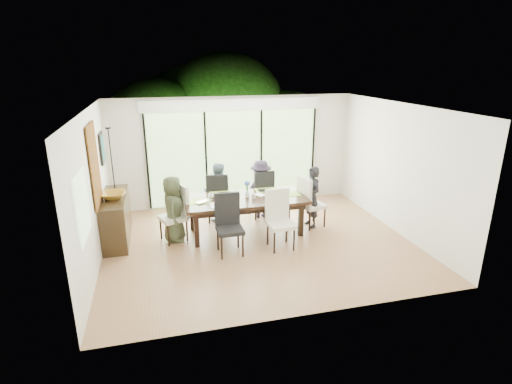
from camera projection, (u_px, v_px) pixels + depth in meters
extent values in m
cube|color=brown|center=(259.00, 243.00, 8.05)|extent=(6.00, 5.00, 0.01)
cube|color=white|center=(259.00, 107.00, 7.21)|extent=(6.00, 5.00, 0.01)
cube|color=silver|center=(234.00, 151.00, 9.94)|extent=(6.00, 0.02, 2.70)
cube|color=beige|center=(307.00, 230.00, 5.32)|extent=(6.00, 0.02, 2.70)
cube|color=beige|center=(92.00, 191.00, 6.92)|extent=(0.02, 5.00, 2.70)
cube|color=silver|center=(398.00, 169.00, 8.34)|extent=(0.02, 5.00, 2.70)
cube|color=#598C3F|center=(234.00, 158.00, 9.95)|extent=(4.20, 0.02, 2.30)
cube|color=white|center=(233.00, 105.00, 9.53)|extent=(4.40, 0.06, 0.28)
cube|color=black|center=(147.00, 163.00, 9.45)|extent=(0.05, 0.04, 2.30)
cube|color=black|center=(206.00, 159.00, 9.78)|extent=(0.05, 0.04, 2.30)
cube|color=black|center=(261.00, 156.00, 10.10)|extent=(0.05, 0.04, 2.30)
cube|color=black|center=(313.00, 153.00, 10.43)|extent=(0.05, 0.04, 2.30)
cube|color=#8CAD7F|center=(82.00, 205.00, 5.78)|extent=(0.02, 0.90, 1.00)
cube|color=#533123|center=(228.00, 194.00, 11.20)|extent=(6.00, 1.80, 0.10)
cube|color=brown|center=(223.00, 166.00, 11.74)|extent=(6.00, 0.08, 0.06)
sphere|color=#14380F|center=(157.00, 133.00, 11.96)|extent=(3.20, 3.20, 3.20)
sphere|color=#14380F|center=(226.00, 116.00, 12.92)|extent=(4.00, 4.00, 4.00)
sphere|color=#14380F|center=(286.00, 134.00, 12.78)|extent=(2.80, 2.80, 2.80)
sphere|color=#14380F|center=(193.00, 120.00, 13.39)|extent=(3.60, 3.60, 3.60)
cube|color=black|center=(245.00, 199.00, 8.29)|extent=(2.52, 1.15, 0.06)
cube|color=black|center=(245.00, 203.00, 8.32)|extent=(2.31, 0.94, 0.10)
cube|color=black|center=(197.00, 230.00, 7.77)|extent=(0.09, 0.09, 0.72)
cube|color=black|center=(301.00, 219.00, 8.28)|extent=(0.09, 0.09, 0.72)
cube|color=black|center=(192.00, 214.00, 8.56)|extent=(0.09, 0.09, 0.72)
cube|color=black|center=(288.00, 206.00, 9.07)|extent=(0.09, 0.09, 0.72)
imported|color=#3B432D|center=(173.00, 209.00, 7.97)|extent=(0.49, 0.69, 1.35)
imported|color=black|center=(312.00, 197.00, 8.67)|extent=(0.48, 0.68, 1.35)
imported|color=slate|center=(218.00, 192.00, 8.98)|extent=(0.69, 0.50, 1.35)
imported|color=#241C2B|center=(261.00, 189.00, 9.21)|extent=(0.66, 0.44, 1.35)
cube|color=#A0C145|center=(200.00, 201.00, 8.06)|extent=(0.46, 0.34, 0.01)
cube|color=#80AC3D|center=(289.00, 194.00, 8.51)|extent=(0.46, 0.34, 0.01)
cube|color=#A5B942|center=(221.00, 193.00, 8.55)|extent=(0.46, 0.34, 0.01)
cube|color=#9CBB43|center=(266.00, 190.00, 8.78)|extent=(0.46, 0.34, 0.01)
cube|color=white|center=(222.00, 205.00, 7.88)|extent=(0.46, 0.34, 0.01)
cube|color=black|center=(226.00, 193.00, 8.52)|extent=(0.27, 0.19, 0.01)
cube|color=black|center=(264.00, 190.00, 8.72)|extent=(0.25, 0.18, 0.01)
cube|color=white|center=(278.00, 196.00, 8.40)|extent=(0.31, 0.23, 0.00)
cube|color=white|center=(222.00, 204.00, 7.87)|extent=(0.27, 0.27, 0.03)
cube|color=#E8591B|center=(222.00, 203.00, 7.87)|extent=(0.21, 0.21, 0.01)
cylinder|color=silver|center=(247.00, 194.00, 8.32)|extent=(0.08, 0.08, 0.13)
cylinder|color=#337226|center=(247.00, 188.00, 8.28)|extent=(0.04, 0.04, 0.17)
sphere|color=#485DB4|center=(247.00, 183.00, 8.25)|extent=(0.12, 0.12, 0.12)
imported|color=silver|center=(205.00, 202.00, 7.99)|extent=(0.41, 0.36, 0.03)
imported|color=white|center=(211.00, 196.00, 8.24)|extent=(0.18, 0.18, 0.10)
imported|color=white|center=(254.00, 197.00, 8.21)|extent=(0.12, 0.12, 0.10)
imported|color=white|center=(281.00, 191.00, 8.55)|extent=(0.15, 0.15, 0.10)
imported|color=white|center=(256.00, 196.00, 8.39)|extent=(0.27, 0.29, 0.02)
cube|color=black|center=(116.00, 218.00, 8.08)|extent=(0.46, 1.65, 0.93)
imported|color=olive|center=(113.00, 195.00, 7.82)|extent=(0.49, 0.49, 0.12)
cylinder|color=black|center=(115.00, 190.00, 8.25)|extent=(0.10, 0.10, 0.04)
cylinder|color=black|center=(112.00, 160.00, 8.05)|extent=(0.02, 0.02, 1.29)
cylinder|color=black|center=(108.00, 128.00, 7.85)|extent=(0.10, 0.10, 0.03)
cylinder|color=silver|center=(107.00, 125.00, 7.83)|extent=(0.04, 0.04, 0.10)
cube|color=brown|center=(95.00, 165.00, 7.19)|extent=(0.02, 1.00, 1.50)
cube|color=black|center=(102.00, 148.00, 8.37)|extent=(0.03, 0.55, 0.65)
cube|color=#184E4D|center=(103.00, 148.00, 8.37)|extent=(0.01, 0.45, 0.55)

